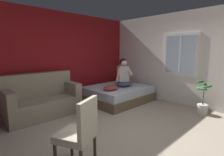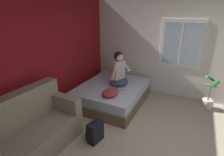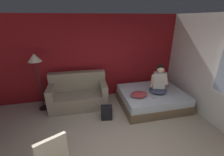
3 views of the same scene
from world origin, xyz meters
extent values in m
cube|color=maroon|center=(0.00, 2.90, 1.35)|extent=(10.16, 0.16, 2.70)
cube|color=brown|center=(1.45, 1.84, 0.13)|extent=(1.92, 1.56, 0.26)
cube|color=silver|center=(1.45, 1.84, 0.37)|extent=(1.86, 1.52, 0.22)
cube|color=gray|center=(-0.77, 2.23, 0.22)|extent=(1.72, 0.85, 0.44)
cube|color=gray|center=(-0.76, 2.53, 0.74)|extent=(1.71, 0.29, 0.60)
cube|color=gray|center=(-1.53, 2.25, 0.60)|extent=(0.20, 0.80, 0.32)
cube|color=gray|center=(-0.01, 2.21, 0.60)|extent=(0.20, 0.80, 0.32)
cylinder|color=#382D23|center=(-1.15, 0.34, 0.20)|extent=(0.04, 0.04, 0.40)
cube|color=#B2A893|center=(-1.25, 0.08, 0.45)|extent=(0.61, 0.61, 0.10)
cube|color=#B2A893|center=(-1.16, -0.10, 0.74)|extent=(0.44, 0.25, 0.48)
ellipsoid|color=#383D51|center=(1.56, 1.70, 0.56)|extent=(0.65, 0.60, 0.16)
cube|color=#B2ADA8|center=(1.58, 1.73, 0.88)|extent=(0.38, 0.31, 0.48)
cylinder|color=#DBB293|center=(1.37, 1.76, 0.86)|extent=(0.15, 0.23, 0.44)
cylinder|color=#DBB293|center=(1.71, 1.60, 0.98)|extent=(0.21, 0.38, 0.29)
sphere|color=#DBB293|center=(1.57, 1.71, 1.23)|extent=(0.21, 0.21, 0.21)
ellipsoid|color=black|center=(1.58, 1.73, 1.24)|extent=(0.29, 0.29, 0.23)
cube|color=black|center=(-0.06, 1.44, 0.20)|extent=(0.32, 0.22, 0.40)
cube|color=black|center=(-0.04, 1.56, 0.11)|extent=(0.24, 0.09, 0.18)
torus|color=black|center=(-0.06, 1.44, 0.42)|extent=(0.09, 0.03, 0.09)
ellipsoid|color=#993338|center=(0.92, 1.61, 0.55)|extent=(0.49, 0.37, 0.14)
cube|color=#B7B7BC|center=(1.29, 1.45, 0.48)|extent=(0.10, 0.16, 0.01)
cylinder|color=black|center=(-1.83, 2.37, 0.01)|extent=(0.28, 0.28, 0.03)
cylinder|color=black|center=(-1.83, 2.37, 0.76)|extent=(0.04, 0.04, 1.45)
cone|color=beige|center=(-1.83, 2.37, 1.59)|extent=(0.36, 0.36, 0.22)
camera|label=1|loc=(-2.46, -1.86, 1.60)|focal=28.00mm
camera|label=2|loc=(-2.29, -0.01, 2.29)|focal=28.00mm
camera|label=3|loc=(-0.66, -1.91, 2.58)|focal=24.00mm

